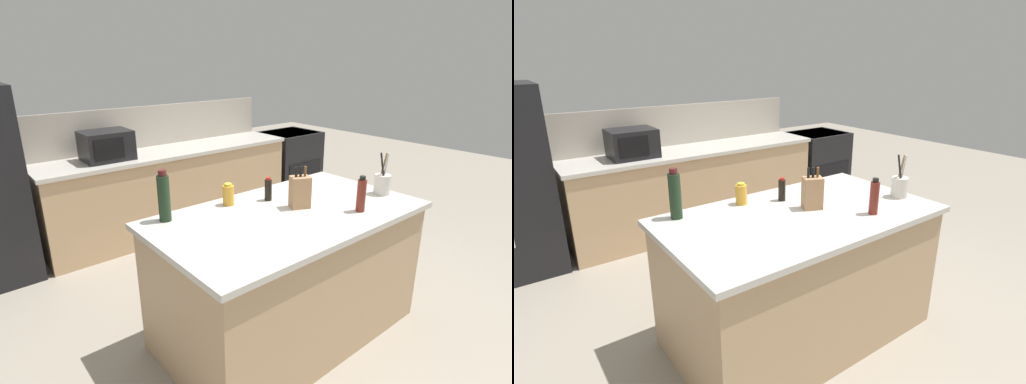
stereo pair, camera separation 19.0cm
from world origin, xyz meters
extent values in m
plane|color=gray|center=(0.00, 0.00, 0.00)|extent=(14.00, 14.00, 0.00)
cube|color=tan|center=(0.30, 2.20, 0.45)|extent=(2.85, 0.62, 0.90)
cube|color=beige|center=(0.30, 2.20, 0.92)|extent=(2.89, 0.66, 0.04)
cube|color=#B2A899|center=(0.30, 2.52, 1.17)|extent=(2.85, 0.03, 0.46)
cube|color=tan|center=(0.00, 0.00, 0.45)|extent=(1.79, 0.98, 0.90)
cube|color=beige|center=(0.00, 0.00, 0.92)|extent=(1.85, 1.04, 0.04)
cube|color=black|center=(2.16, 2.20, 0.46)|extent=(0.76, 0.64, 0.92)
cube|color=black|center=(2.16, 1.88, 0.35)|extent=(0.61, 0.01, 0.41)
cube|color=black|center=(2.16, 2.20, 0.91)|extent=(0.68, 0.58, 0.02)
cube|color=black|center=(-0.40, 2.20, 1.09)|extent=(0.46, 0.38, 0.29)
cube|color=black|center=(-0.44, 2.01, 1.09)|extent=(0.29, 0.01, 0.20)
cube|color=#A87C54|center=(0.12, 0.02, 1.05)|extent=(0.16, 0.14, 0.22)
cylinder|color=black|center=(0.09, 0.04, 1.20)|extent=(0.02, 0.02, 0.07)
cylinder|color=black|center=(0.12, 0.02, 1.20)|extent=(0.02, 0.02, 0.07)
cylinder|color=brown|center=(0.15, 0.01, 1.20)|extent=(0.02, 0.02, 0.07)
cylinder|color=beige|center=(0.80, -0.18, 1.02)|extent=(0.12, 0.12, 0.15)
cylinder|color=olive|center=(0.81, -0.17, 1.17)|extent=(0.01, 0.05, 0.18)
cylinder|color=black|center=(0.78, -0.18, 1.17)|extent=(0.01, 0.05, 0.18)
cylinder|color=#B2B2B7|center=(0.80, -0.20, 1.17)|extent=(0.01, 0.03, 0.18)
cylinder|color=black|center=(0.05, 0.27, 1.02)|extent=(0.05, 0.05, 0.15)
cylinder|color=#B22319|center=(0.05, 0.27, 1.10)|extent=(0.03, 0.03, 0.02)
cylinder|color=maroon|center=(0.38, -0.29, 1.05)|extent=(0.06, 0.06, 0.22)
cylinder|color=black|center=(0.38, -0.29, 1.17)|extent=(0.04, 0.04, 0.03)
cylinder|color=black|center=(-0.71, 0.40, 1.09)|extent=(0.08, 0.08, 0.30)
cylinder|color=#4C1919|center=(-0.71, 0.40, 1.25)|extent=(0.05, 0.05, 0.04)
cylinder|color=gold|center=(-0.23, 0.37, 1.01)|extent=(0.08, 0.08, 0.14)
cylinder|color=gold|center=(-0.23, 0.37, 1.09)|extent=(0.05, 0.05, 0.02)
camera|label=1|loc=(-1.77, -1.76, 1.93)|focal=28.00mm
camera|label=2|loc=(-1.62, -1.88, 1.93)|focal=28.00mm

